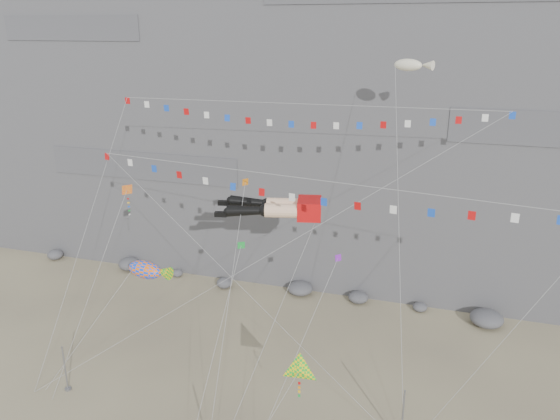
{
  "coord_description": "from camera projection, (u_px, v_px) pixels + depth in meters",
  "views": [
    {
      "loc": [
        12.94,
        -31.84,
        26.1
      ],
      "look_at": [
        0.31,
        9.0,
        11.72
      ],
      "focal_mm": 35.0,
      "sensor_mm": 36.0,
      "label": 1
    }
  ],
  "objects": [
    {
      "name": "ground",
      "position": [
        241.0,
        395.0,
        40.78
      ],
      "size": [
        120.0,
        120.0,
        0.0
      ],
      "primitive_type": "plane",
      "color": "tan",
      "rests_on": "ground"
    },
    {
      "name": "small_kite_c",
      "position": [
        240.0,
        248.0,
        38.49
      ],
      "size": [
        1.22,
        9.47,
        14.43
      ],
      "color": "green",
      "rests_on": "ground"
    },
    {
      "name": "flag_banner_upper",
      "position": [
        302.0,
        104.0,
        43.5
      ],
      "size": [
        32.35,
        15.65,
        30.17
      ],
      "color": "red",
      "rests_on": "ground"
    },
    {
      "name": "delta_kite",
      "position": [
        299.0,
        371.0,
        33.79
      ],
      "size": [
        4.34,
        3.9,
        7.87
      ],
      "color": "yellow",
      "rests_on": "ground"
    },
    {
      "name": "blimp_windsock",
      "position": [
        408.0,
        66.0,
        41.65
      ],
      "size": [
        4.48,
        15.23,
        27.3
      ],
      "color": "#F3EBC8",
      "rests_on": "ground"
    },
    {
      "name": "cliff",
      "position": [
        337.0,
        37.0,
        61.78
      ],
      "size": [
        80.0,
        28.0,
        50.0
      ],
      "primitive_type": "cube",
      "color": "slate",
      "rests_on": "ground"
    },
    {
      "name": "anchor_pole_left",
      "position": [
        65.0,
        369.0,
        40.72
      ],
      "size": [
        0.12,
        0.12,
        3.75
      ],
      "primitive_type": "cylinder",
      "color": "gray",
      "rests_on": "ground"
    },
    {
      "name": "harlequin_kite",
      "position": [
        127.0,
        191.0,
        41.59
      ],
      "size": [
        3.95,
        8.46,
        16.42
      ],
      "color": "red",
      "rests_on": "ground"
    },
    {
      "name": "talus_boulders",
      "position": [
        300.0,
        289.0,
        55.98
      ],
      "size": [
        60.0,
        3.0,
        1.2
      ],
      "primitive_type": null,
      "color": "#57575B",
      "rests_on": "ground"
    },
    {
      "name": "flag_banner_lower",
      "position": [
        308.0,
        179.0,
        36.86
      ],
      "size": [
        35.3,
        7.89,
        19.08
      ],
      "color": "red",
      "rests_on": "ground"
    },
    {
      "name": "anchor_pole_right",
      "position": [
        403.0,
        418.0,
        35.26
      ],
      "size": [
        0.12,
        0.12,
        4.2
      ],
      "primitive_type": "cylinder",
      "color": "gray",
      "rests_on": "ground"
    },
    {
      "name": "legs_kite",
      "position": [
        280.0,
        208.0,
        42.43
      ],
      "size": [
        8.5,
        16.09,
        19.48
      ],
      "rotation": [
        0.0,
        0.0,
        0.22
      ],
      "color": "red",
      "rests_on": "ground"
    },
    {
      "name": "fish_windsock",
      "position": [
        145.0,
        270.0,
        42.66
      ],
      "size": [
        7.79,
        7.17,
        11.56
      ],
      "color": "orange",
      "rests_on": "ground"
    },
    {
      "name": "small_kite_b",
      "position": [
        337.0,
        261.0,
        38.79
      ],
      "size": [
        3.98,
        9.51,
        14.1
      ],
      "color": "purple",
      "rests_on": "ground"
    },
    {
      "name": "small_kite_a",
      "position": [
        245.0,
        186.0,
        42.64
      ],
      "size": [
        2.43,
        13.04,
        19.13
      ],
      "color": "orange",
      "rests_on": "ground"
    }
  ]
}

